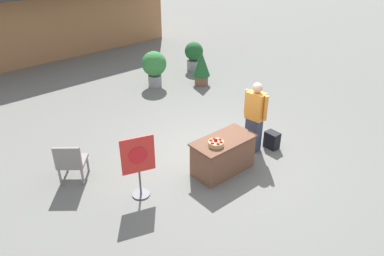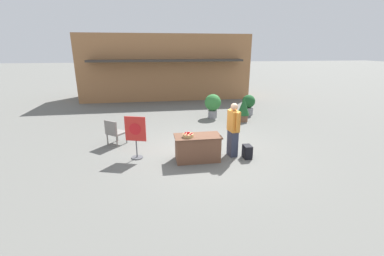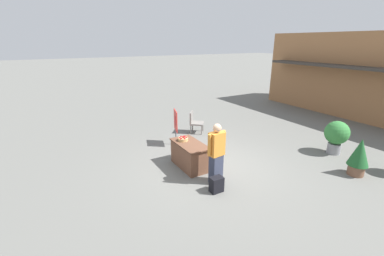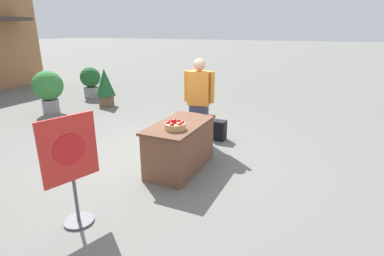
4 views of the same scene
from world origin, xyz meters
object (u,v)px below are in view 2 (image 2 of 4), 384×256
at_px(display_table, 198,148).
at_px(apple_basket, 188,135).
at_px(patio_chair, 114,131).
at_px(backpack, 247,152).
at_px(person_visitor, 233,129).
at_px(potted_plant_far_right, 213,104).
at_px(poster_board, 136,135).
at_px(potted_plant_near_right, 249,104).
at_px(potted_plant_near_left, 243,109).

distance_m(display_table, apple_basket, 0.55).
bearing_deg(patio_chair, backpack, -74.28).
bearing_deg(apple_basket, backpack, -0.63).
relative_size(display_table, person_visitor, 0.82).
bearing_deg(potted_plant_far_right, poster_board, -128.22).
distance_m(poster_board, potted_plant_near_right, 7.32).
bearing_deg(patio_chair, potted_plant_near_left, -28.95).
distance_m(person_visitor, patio_chair, 4.21).
xyz_separation_m(poster_board, potted_plant_far_right, (3.53, 4.48, -0.06)).
bearing_deg(display_table, backpack, -3.48).
xyz_separation_m(person_visitor, potted_plant_near_right, (2.48, 5.09, -0.31)).
relative_size(apple_basket, potted_plant_far_right, 0.27).
height_order(potted_plant_far_right, potted_plant_near_left, potted_plant_far_right).
relative_size(patio_chair, potted_plant_near_right, 0.89).
relative_size(display_table, poster_board, 1.04).
xyz_separation_m(display_table, backpack, (1.58, -0.10, -0.19)).
bearing_deg(apple_basket, potted_plant_near_right, 53.43).
bearing_deg(patio_chair, display_table, -84.02).
height_order(display_table, patio_chair, patio_chair).
height_order(patio_chair, potted_plant_near_right, potted_plant_near_right).
bearing_deg(potted_plant_near_left, potted_plant_far_right, 144.10).
relative_size(patio_chair, potted_plant_far_right, 0.78).
relative_size(backpack, patio_chair, 0.45).
bearing_deg(potted_plant_near_left, patio_chair, -158.30).
xyz_separation_m(backpack, patio_chair, (-4.28, 1.87, 0.30)).
height_order(person_visitor, potted_plant_far_right, person_visitor).
distance_m(apple_basket, patio_chair, 3.05).
xyz_separation_m(display_table, potted_plant_near_left, (2.93, 4.01, 0.22)).
xyz_separation_m(backpack, potted_plant_far_right, (0.08, 5.03, 0.50)).
xyz_separation_m(display_table, apple_basket, (-0.30, -0.08, 0.46)).
height_order(poster_board, potted_plant_near_left, poster_board).
xyz_separation_m(poster_board, patio_chair, (-0.83, 1.33, -0.25)).
height_order(backpack, patio_chair, patio_chair).
relative_size(poster_board, potted_plant_far_right, 1.15).
distance_m(apple_basket, potted_plant_near_right, 6.65).
distance_m(patio_chair, potted_plant_near_left, 6.05).
bearing_deg(potted_plant_near_left, potted_plant_near_right, 59.60).
xyz_separation_m(apple_basket, potted_plant_far_right, (1.96, 5.00, -0.16)).
distance_m(person_visitor, potted_plant_far_right, 4.79).
xyz_separation_m(backpack, potted_plant_near_right, (2.07, 5.35, 0.37)).
relative_size(poster_board, potted_plant_near_left, 1.19).
height_order(person_visitor, backpack, person_visitor).
bearing_deg(poster_board, backpack, 98.75).
xyz_separation_m(display_table, potted_plant_near_right, (3.66, 5.26, 0.18)).
xyz_separation_m(display_table, potted_plant_far_right, (1.66, 4.93, 0.30)).
bearing_deg(apple_basket, potted_plant_far_right, 68.59).
relative_size(apple_basket, backpack, 0.76).
distance_m(display_table, person_visitor, 1.28).
xyz_separation_m(person_visitor, backpack, (0.41, -0.26, -0.68)).
relative_size(display_table, apple_basket, 4.43).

